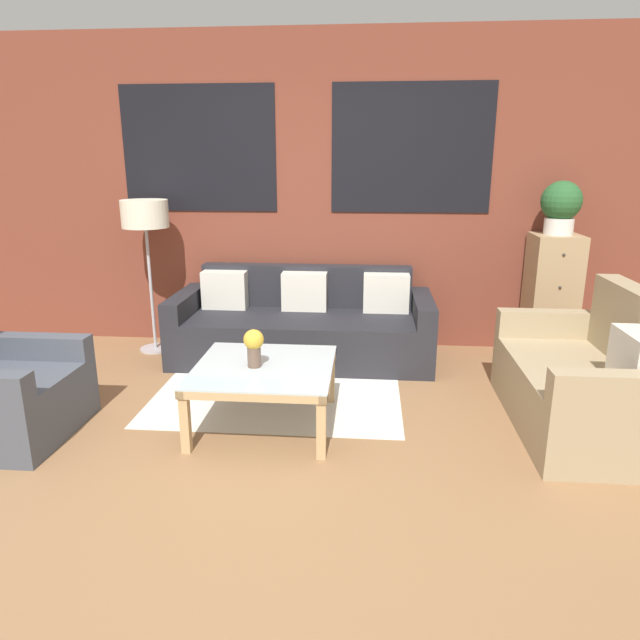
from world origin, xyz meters
name	(u,v)px	position (x,y,z in m)	size (l,w,h in m)	color
ground_plane	(258,471)	(0.00, 0.00, 0.00)	(16.00, 16.00, 0.00)	#8E6642
wall_back_brick	(305,194)	(0.00, 2.44, 1.41)	(8.40, 0.09, 2.80)	brown
rug	(280,389)	(-0.06, 1.19, 0.00)	(1.83, 1.51, 0.00)	silver
couch_dark	(303,327)	(0.03, 1.95, 0.28)	(2.23, 0.88, 0.78)	#232328
settee_vintage	(588,383)	(2.04, 0.74, 0.31)	(0.80, 1.44, 0.92)	tan
armchair_corner	(0,394)	(-1.71, 0.31, 0.28)	(0.80, 0.85, 0.84)	#474C56
coffee_table	(264,374)	(-0.06, 0.59, 0.36)	(0.89, 0.89, 0.42)	silver
floor_lamp	(145,221)	(-1.36, 2.04, 1.19)	(0.41, 0.41, 1.37)	#B2B2B7
drawer_cabinet	(551,297)	(2.19, 2.15, 0.55)	(0.40, 0.43, 1.10)	tan
potted_plant	(561,205)	(2.19, 2.15, 1.34)	(0.33, 0.33, 0.45)	silver
flower_vase	(254,345)	(-0.12, 0.56, 0.57)	(0.13, 0.13, 0.25)	brown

